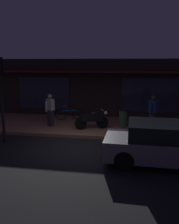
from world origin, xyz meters
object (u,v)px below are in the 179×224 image
object	(u,v)px
bicycle_parked	(69,114)
parked_car_near	(165,144)
traffic_light_pole	(0,85)
person_bystander	(153,112)
person_photographer	(50,109)
trash_bin	(123,118)
motorcycle	(92,119)

from	to	relation	value
bicycle_parked	parked_car_near	distance (m)	6.74
parked_car_near	traffic_light_pole	bearing A→B (deg)	169.62
person_bystander	bicycle_parked	bearing A→B (deg)	165.57
person_photographer	trash_bin	world-z (taller)	person_photographer
parked_car_near	person_photographer	bearing A→B (deg)	145.87
bicycle_parked	parked_car_near	size ratio (longest dim) A/B	0.39
motorcycle	trash_bin	distance (m)	1.63
traffic_light_pole	trash_bin	bearing A→B (deg)	28.86
motorcycle	traffic_light_pole	xyz separation A→B (m)	(-3.53, -2.15, 1.83)
bicycle_parked	parked_car_near	world-z (taller)	parked_car_near
motorcycle	trash_bin	bearing A→B (deg)	22.52
person_photographer	parked_car_near	world-z (taller)	person_photographer
person_photographer	traffic_light_pole	distance (m)	3.04
bicycle_parked	trash_bin	distance (m)	3.24
trash_bin	traffic_light_pole	distance (m)	6.04
trash_bin	parked_car_near	world-z (taller)	parked_car_near
person_bystander	motorcycle	bearing A→B (deg)	-171.02
person_photographer	person_bystander	bearing A→B (deg)	3.26
person_bystander	parked_car_near	distance (m)	3.82
bicycle_parked	person_photographer	bearing A→B (deg)	-113.72
person_photographer	parked_car_near	bearing A→B (deg)	-34.13
person_photographer	trash_bin	size ratio (longest dim) A/B	1.80
person_photographer	parked_car_near	xyz separation A→B (m)	(5.19, -3.51, -0.32)
person_photographer	trash_bin	distance (m)	3.76
person_photographer	person_bystander	size ratio (longest dim) A/B	1.00
person_bystander	parked_car_near	size ratio (longest dim) A/B	0.40
bicycle_parked	person_bystander	bearing A→B (deg)	-14.43
bicycle_parked	person_photographer	xyz separation A→B (m)	(-0.64, -1.45, 0.52)
bicycle_parked	person_bystander	size ratio (longest dim) A/B	0.97
motorcycle	person_photographer	bearing A→B (deg)	175.60
traffic_light_pole	parked_car_near	bearing A→B (deg)	-10.38
motorcycle	bicycle_parked	distance (m)	2.26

